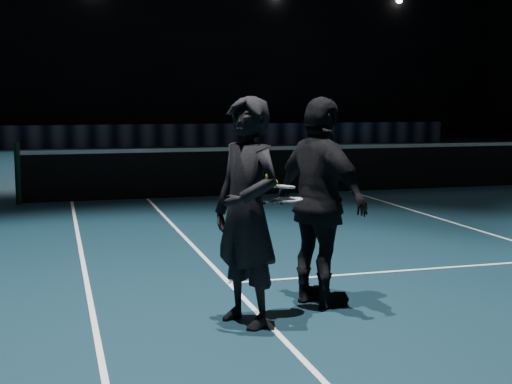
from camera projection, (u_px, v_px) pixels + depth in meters
The scene contains 12 objects.
floor at pixel (352, 192), 14.41m from camera, with size 36.00×36.00×0.00m, color #0D2731.
wall_back at pixel (188, 27), 30.95m from camera, with size 30.00×30.00×0.00m, color black.
court_lines at pixel (352, 192), 14.40m from camera, with size 10.98×23.78×0.01m, color white, non-canonical shape.
net_post_left at pixel (18, 174), 12.61m from camera, with size 0.10×0.10×1.10m, color black.
net_mesh at pixel (352, 170), 14.35m from camera, with size 12.80×0.02×0.86m, color black.
net_tape at pixel (352, 147), 14.29m from camera, with size 12.80×0.03×0.07m, color white.
sponsor_backdrop at pixel (200, 135), 29.14m from camera, with size 22.00×0.15×0.90m, color black.
player_a at pixel (247, 212), 5.77m from camera, with size 0.68×0.45×1.87m, color black.
player_b at pixel (321, 202), 6.32m from camera, with size 1.09×0.46×1.87m, color black.
racket_lower at pixel (288, 200), 6.06m from camera, with size 0.68×0.22×0.03m, color black, non-canonical shape.
racket_upper at pixel (280, 187), 6.04m from camera, with size 0.68×0.22×0.03m, color black, non-canonical shape.
tennis_balls at pixel (270, 181), 5.91m from camera, with size 0.12×0.10×0.12m, color yellow, non-canonical shape.
Camera 1 is at (-5.76, -13.22, 1.83)m, focal length 50.00 mm.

